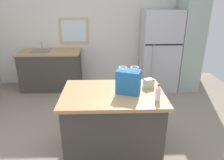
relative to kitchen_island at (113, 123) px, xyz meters
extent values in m
plane|color=gray|center=(-0.19, 0.07, -0.45)|extent=(6.20, 6.20, 0.00)
cube|color=silver|center=(-0.19, 2.65, 0.90)|extent=(5.17, 0.10, 2.70)
cube|color=#CCB78C|center=(-0.81, 2.60, 0.84)|extent=(0.68, 0.04, 0.60)
cube|color=white|center=(-0.81, 2.58, 0.84)|extent=(0.56, 0.02, 0.48)
cube|color=#423D38|center=(0.00, 0.00, -0.02)|extent=(1.20, 0.80, 0.85)
cube|color=tan|center=(0.00, 0.00, 0.42)|extent=(1.28, 0.88, 0.04)
cube|color=#B7B7BC|center=(1.13, 2.21, 0.44)|extent=(0.80, 0.72, 1.78)
cube|color=black|center=(1.13, 1.85, 0.65)|extent=(0.79, 0.01, 0.02)
cylinder|color=#B7B7BC|center=(0.91, 1.83, 0.26)|extent=(0.02, 0.02, 0.80)
cube|color=#9EB2A8|center=(1.78, 2.21, 0.68)|extent=(0.46, 0.68, 2.27)
cube|color=#423D38|center=(-1.34, 2.25, -0.02)|extent=(1.32, 0.64, 0.85)
cube|color=tan|center=(-1.34, 2.25, 0.42)|extent=(1.36, 0.68, 0.04)
cube|color=slate|center=(-1.54, 2.25, 0.39)|extent=(0.40, 0.32, 0.14)
cylinder|color=#B7B7BC|center=(-1.54, 2.39, 0.53)|extent=(0.03, 0.03, 0.18)
cylinder|color=#B7B7BC|center=(-1.54, 2.32, 0.62)|extent=(0.02, 0.14, 0.02)
cube|color=#236BAD|center=(0.19, -0.01, 0.59)|extent=(0.33, 0.26, 0.29)
torus|color=white|center=(0.12, -0.01, 0.78)|extent=(0.13, 0.13, 0.01)
torus|color=white|center=(0.26, -0.01, 0.78)|extent=(0.13, 0.13, 0.01)
cube|color=beige|center=(0.48, 0.14, 0.50)|extent=(0.15, 0.13, 0.12)
cylinder|color=white|center=(0.51, -0.23, 0.52)|extent=(0.06, 0.06, 0.15)
cone|color=white|center=(0.51, -0.23, 0.61)|extent=(0.05, 0.05, 0.03)
cylinder|color=red|center=(0.51, -0.23, 0.64)|extent=(0.03, 0.03, 0.02)
camera|label=1|loc=(-0.09, -2.36, 1.54)|focal=33.31mm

